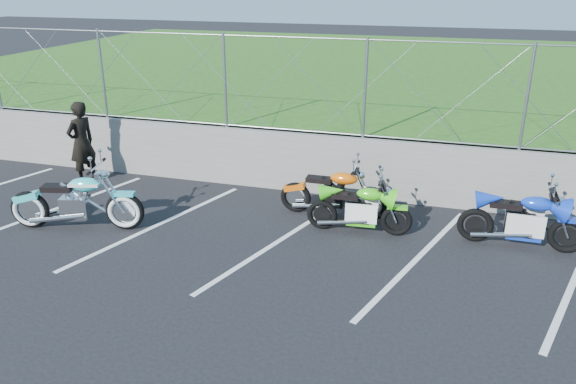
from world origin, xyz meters
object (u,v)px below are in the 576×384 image
(cruiser_turquoise, at_px, (78,204))
(sportbike_green, at_px, (361,211))
(naked_orange, at_px, (335,195))
(sportbike_blue, at_px, (523,222))
(person_standing, at_px, (81,143))

(cruiser_turquoise, height_order, sportbike_green, cruiser_turquoise)
(naked_orange, relative_size, sportbike_blue, 1.01)
(cruiser_turquoise, distance_m, person_standing, 2.61)
(sportbike_blue, distance_m, person_standing, 9.22)
(sportbike_green, xyz_separation_m, person_standing, (-6.42, 0.84, 0.50))
(person_standing, bearing_deg, sportbike_blue, 102.90)
(cruiser_turquoise, relative_size, sportbike_blue, 1.16)
(cruiser_turquoise, xyz_separation_m, sportbike_green, (5.01, 1.32, -0.07))
(cruiser_turquoise, bearing_deg, sportbike_blue, -3.14)
(cruiser_turquoise, distance_m, naked_orange, 4.79)
(naked_orange, distance_m, sportbike_green, 0.84)
(naked_orange, bearing_deg, sportbike_blue, -6.42)
(cruiser_turquoise, height_order, sportbike_blue, cruiser_turquoise)
(sportbike_blue, bearing_deg, sportbike_green, -175.31)
(cruiser_turquoise, height_order, person_standing, person_standing)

